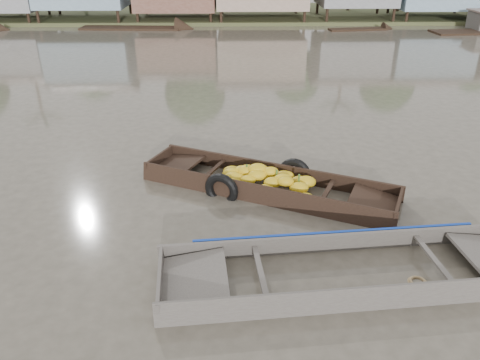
{
  "coord_description": "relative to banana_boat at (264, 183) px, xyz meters",
  "views": [
    {
      "loc": [
        0.21,
        -7.45,
        5.39
      ],
      "look_at": [
        0.38,
        1.51,
        0.8
      ],
      "focal_mm": 35.0,
      "sensor_mm": 36.0,
      "label": 1
    }
  ],
  "objects": [
    {
      "name": "ground",
      "position": [
        -0.99,
        -2.55,
        -0.18
      ],
      "size": [
        120.0,
        120.0,
        0.0
      ],
      "primitive_type": "plane",
      "color": "#494438",
      "rests_on": "ground"
    },
    {
      "name": "banana_boat",
      "position": [
        0.0,
        0.0,
        0.0
      ],
      "size": [
        6.24,
        3.91,
        0.87
      ],
      "rotation": [
        0.0,
        0.0,
        -0.43
      ],
      "color": "black",
      "rests_on": "ground"
    },
    {
      "name": "viewer_boat",
      "position": [
        1.29,
        -3.34,
        -0.13
      ],
      "size": [
        6.92,
        2.39,
        0.55
      ],
      "rotation": [
        0.0,
        0.0,
        0.09
      ],
      "color": "#453F3B",
      "rests_on": "ground"
    },
    {
      "name": "distant_boats",
      "position": [
        11.52,
        21.71,
        0.05
      ],
      "size": [
        45.03,
        14.55,
        1.38
      ],
      "color": "black",
      "rests_on": "ground"
    }
  ]
}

